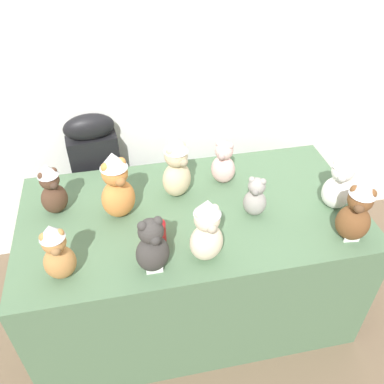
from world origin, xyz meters
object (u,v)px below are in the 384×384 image
at_px(teddy_bear_cocoa, 52,189).
at_px(teddy_bear_cream, 206,231).
at_px(teddy_bear_sand, 177,168).
at_px(teddy_bear_charcoal, 152,247).
at_px(teddy_bear_chestnut, 357,211).
at_px(party_cup_red, 157,233).
at_px(display_table, 192,262).
at_px(teddy_bear_blush, 223,164).
at_px(teddy_bear_snow, 340,182).
at_px(instrument_case, 100,189).
at_px(teddy_bear_ash, 255,198).
at_px(teddy_bear_ginger, 117,186).
at_px(teddy_bear_caramel, 57,252).

relative_size(teddy_bear_cocoa, teddy_bear_cream, 0.86).
distance_m(teddy_bear_sand, teddy_bear_charcoal, 0.50).
distance_m(teddy_bear_chestnut, teddy_bear_cocoa, 1.38).
bearing_deg(teddy_bear_cream, party_cup_red, 131.87).
distance_m(teddy_bear_cocoa, party_cup_red, 0.55).
xyz_separation_m(display_table, teddy_bear_chestnut, (0.66, -0.32, 0.54)).
xyz_separation_m(teddy_bear_blush, teddy_bear_snow, (0.49, -0.31, 0.04)).
bearing_deg(display_table, instrument_case, 129.17).
distance_m(teddy_bear_snow, teddy_bear_charcoal, 0.95).
height_order(instrument_case, teddy_bear_snow, teddy_bear_snow).
xyz_separation_m(teddy_bear_ash, teddy_bear_snow, (0.40, -0.03, 0.05)).
distance_m(teddy_bear_ash, teddy_bear_snow, 0.41).
bearing_deg(teddy_bear_cocoa, teddy_bear_chestnut, -49.29).
bearing_deg(teddy_bear_snow, teddy_bear_cocoa, -160.50).
bearing_deg(instrument_case, teddy_bear_sand, -51.82).
xyz_separation_m(teddy_bear_blush, teddy_bear_ginger, (-0.55, -0.15, 0.06)).
bearing_deg(teddy_bear_chestnut, teddy_bear_caramel, -147.95).
distance_m(display_table, teddy_bear_caramel, 0.84).
xyz_separation_m(teddy_bear_ash, teddy_bear_cream, (-0.29, -0.22, 0.06)).
distance_m(teddy_bear_blush, teddy_bear_caramel, 0.94).
xyz_separation_m(instrument_case, teddy_bear_caramel, (-0.14, -0.85, 0.37)).
bearing_deg(teddy_bear_cocoa, party_cup_red, -64.17).
bearing_deg(teddy_bear_charcoal, display_table, 39.79).
bearing_deg(teddy_bear_cocoa, teddy_bear_sand, -29.14).
xyz_separation_m(teddy_bear_ginger, teddy_bear_cream, (0.34, -0.35, -0.02)).
height_order(teddy_bear_ginger, teddy_bear_chestnut, teddy_bear_ginger).
distance_m(teddy_bear_ash, teddy_bear_cream, 0.37).
bearing_deg(teddy_bear_sand, teddy_bear_chestnut, -66.79).
bearing_deg(teddy_bear_cream, teddy_bear_ginger, 120.72).
relative_size(teddy_bear_ginger, teddy_bear_snow, 1.14).
bearing_deg(teddy_bear_caramel, teddy_bear_blush, 20.82).
distance_m(display_table, party_cup_red, 0.50).
bearing_deg(teddy_bear_cocoa, teddy_bear_caramel, -114.12).
xyz_separation_m(teddy_bear_ginger, teddy_bear_chestnut, (1.00, -0.36, -0.02)).
xyz_separation_m(display_table, teddy_bear_ginger, (-0.34, 0.05, 0.55)).
bearing_deg(teddy_bear_charcoal, teddy_bear_caramel, 160.31).
height_order(teddy_bear_ash, teddy_bear_charcoal, teddy_bear_charcoal).
bearing_deg(teddy_bear_ash, teddy_bear_charcoal, -127.96).
distance_m(teddy_bear_ginger, teddy_bear_sand, 0.31).
bearing_deg(party_cup_red, teddy_bear_blush, 42.83).
height_order(teddy_bear_ash, party_cup_red, teddy_bear_ash).
height_order(teddy_bear_ash, teddy_bear_caramel, teddy_bear_caramel).
bearing_deg(teddy_bear_cocoa, teddy_bear_snow, -40.43).
bearing_deg(display_table, teddy_bear_snow, -8.72).
relative_size(teddy_bear_blush, teddy_bear_cream, 0.77).
xyz_separation_m(teddy_bear_cocoa, teddy_bear_sand, (0.60, 0.01, 0.03)).
bearing_deg(party_cup_red, teddy_bear_caramel, -164.76).
xyz_separation_m(instrument_case, teddy_bear_blush, (0.67, -0.37, 0.35)).
bearing_deg(teddy_bear_sand, instrument_case, 100.71).
height_order(instrument_case, teddy_bear_cocoa, same).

